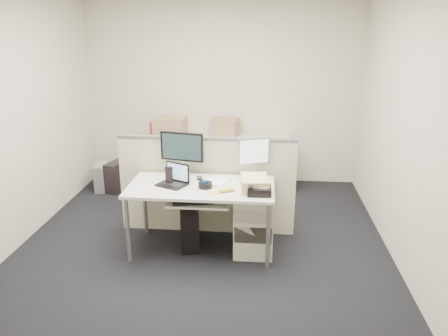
# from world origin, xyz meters

# --- Properties ---
(floor) EXTENTS (4.00, 4.50, 0.01)m
(floor) POSITION_xyz_m (0.00, 0.00, -0.01)
(floor) COLOR black
(floor) RESTS_ON ground
(wall_back) EXTENTS (4.00, 0.02, 2.70)m
(wall_back) POSITION_xyz_m (0.00, 2.25, 1.35)
(wall_back) COLOR beige
(wall_back) RESTS_ON ground
(wall_front) EXTENTS (4.00, 0.02, 2.70)m
(wall_front) POSITION_xyz_m (0.00, -2.25, 1.35)
(wall_front) COLOR beige
(wall_front) RESTS_ON ground
(wall_left) EXTENTS (0.02, 4.50, 2.70)m
(wall_left) POSITION_xyz_m (-2.00, 0.00, 1.35)
(wall_left) COLOR beige
(wall_left) RESTS_ON ground
(wall_right) EXTENTS (0.02, 4.50, 2.70)m
(wall_right) POSITION_xyz_m (2.00, 0.00, 1.35)
(wall_right) COLOR beige
(wall_right) RESTS_ON ground
(desk) EXTENTS (1.50, 0.75, 0.73)m
(desk) POSITION_xyz_m (0.00, 0.00, 0.66)
(desk) COLOR beige
(desk) RESTS_ON floor
(keyboard_tray) EXTENTS (0.62, 0.32, 0.02)m
(keyboard_tray) POSITION_xyz_m (0.00, -0.18, 0.62)
(keyboard_tray) COLOR beige
(keyboard_tray) RESTS_ON desk
(drawer_pedestal) EXTENTS (0.40, 0.55, 0.65)m
(drawer_pedestal) POSITION_xyz_m (0.55, 0.05, 0.33)
(drawer_pedestal) COLOR #BBB69E
(drawer_pedestal) RESTS_ON floor
(cubicle_partition) EXTENTS (2.00, 0.06, 1.10)m
(cubicle_partition) POSITION_xyz_m (0.00, 0.45, 0.55)
(cubicle_partition) COLOR #BFB797
(cubicle_partition) RESTS_ON floor
(back_counter) EXTENTS (2.00, 0.60, 0.72)m
(back_counter) POSITION_xyz_m (0.00, 1.93, 0.36)
(back_counter) COLOR #BBB69E
(back_counter) RESTS_ON floor
(monitor_main) EXTENTS (0.51, 0.27, 0.48)m
(monitor_main) POSITION_xyz_m (-0.25, 0.32, 0.97)
(monitor_main) COLOR black
(monitor_main) RESTS_ON desk
(monitor_small) EXTENTS (0.39, 0.28, 0.43)m
(monitor_small) POSITION_xyz_m (0.53, 0.32, 0.95)
(monitor_small) COLOR #B7B7BC
(monitor_small) RESTS_ON desk
(laptop) EXTENTS (0.35, 0.32, 0.21)m
(laptop) POSITION_xyz_m (-0.30, -0.02, 0.84)
(laptop) COLOR black
(laptop) RESTS_ON desk
(trackball) EXTENTS (0.17, 0.17, 0.05)m
(trackball) POSITION_xyz_m (0.05, -0.05, 0.76)
(trackball) COLOR black
(trackball) RESTS_ON desk
(desk_phone) EXTENTS (0.24, 0.20, 0.07)m
(desk_phone) POSITION_xyz_m (0.60, -0.18, 0.77)
(desk_phone) COLOR black
(desk_phone) RESTS_ON desk
(paper_stack) EXTENTS (0.27, 0.30, 0.01)m
(paper_stack) POSITION_xyz_m (0.15, 0.12, 0.74)
(paper_stack) COLOR silver
(paper_stack) RESTS_ON desk
(sticky_pad) EXTENTS (0.10, 0.10, 0.01)m
(sticky_pad) POSITION_xyz_m (0.18, -0.18, 0.74)
(sticky_pad) COLOR yellow
(sticky_pad) RESTS_ON desk
(travel_mug) EXTENTS (0.10, 0.10, 0.17)m
(travel_mug) POSITION_xyz_m (-0.34, 0.02, 0.81)
(travel_mug) COLOR black
(travel_mug) RESTS_ON desk
(banana) EXTENTS (0.20, 0.12, 0.04)m
(banana) POSITION_xyz_m (0.28, -0.15, 0.75)
(banana) COLOR #EEB745
(banana) RESTS_ON desk
(cellphone) EXTENTS (0.08, 0.12, 0.01)m
(cellphone) POSITION_xyz_m (-0.04, 0.20, 0.74)
(cellphone) COLOR black
(cellphone) RESTS_ON desk
(manila_folders) EXTENTS (0.30, 0.37, 0.13)m
(manila_folders) POSITION_xyz_m (0.55, -0.05, 0.79)
(manila_folders) COLOR #F1D383
(manila_folders) RESTS_ON desk
(keyboard) EXTENTS (0.42, 0.22, 0.02)m
(keyboard) POSITION_xyz_m (-0.05, -0.22, 0.64)
(keyboard) COLOR black
(keyboard) RESTS_ON keyboard_tray
(pc_tower_desk) EXTENTS (0.28, 0.51, 0.45)m
(pc_tower_desk) POSITION_xyz_m (-0.15, 0.09, 0.22)
(pc_tower_desk) COLOR black
(pc_tower_desk) RESTS_ON floor
(pc_tower_spare_dark) EXTENTS (0.31, 0.49, 0.43)m
(pc_tower_spare_dark) POSITION_xyz_m (-1.45, 1.63, 0.21)
(pc_tower_spare_dark) COLOR black
(pc_tower_spare_dark) RESTS_ON floor
(pc_tower_spare_silver) EXTENTS (0.24, 0.44, 0.39)m
(pc_tower_spare_silver) POSITION_xyz_m (-1.70, 1.63, 0.19)
(pc_tower_spare_silver) COLOR #B7B7BC
(pc_tower_spare_silver) RESTS_ON floor
(cardboard_box_left) EXTENTS (0.46, 0.35, 0.33)m
(cardboard_box_left) POSITION_xyz_m (-0.70, 1.81, 0.88)
(cardboard_box_left) COLOR tan
(cardboard_box_left) RESTS_ON back_counter
(cardboard_box_right) EXTENTS (0.44, 0.38, 0.28)m
(cardboard_box_right) POSITION_xyz_m (0.06, 2.05, 0.86)
(cardboard_box_right) COLOR tan
(cardboard_box_right) RESTS_ON back_counter
(red_binder) EXTENTS (0.14, 0.30, 0.28)m
(red_binder) POSITION_xyz_m (-0.90, 1.83, 0.86)
(red_binder) COLOR #A81A25
(red_binder) RESTS_ON back_counter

